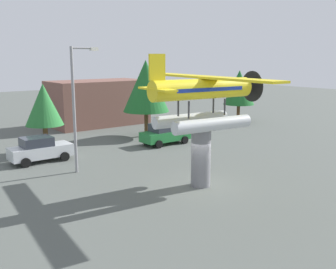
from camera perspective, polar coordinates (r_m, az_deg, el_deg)
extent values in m
plane|color=#515651|center=(22.49, 4.72, -7.40)|extent=(140.00, 140.00, 0.00)
cylinder|color=slate|center=(22.02, 4.79, -3.31)|extent=(1.10, 1.10, 3.31)
cylinder|color=silver|center=(20.82, 6.52, 1.46)|extent=(4.85, 1.20, 0.70)
cylinder|color=#333338|center=(21.84, 8.23, 3.99)|extent=(0.11, 0.11, 0.90)
cylinder|color=#333338|center=(20.39, 3.04, 3.58)|extent=(0.11, 0.11, 0.90)
cylinder|color=silver|center=(22.40, 3.35, 2.20)|extent=(4.85, 1.20, 0.70)
cylinder|color=#333338|center=(22.61, 6.61, 4.27)|extent=(0.11, 0.11, 0.90)
cylinder|color=#333338|center=(21.21, 1.50, 3.89)|extent=(0.11, 0.11, 0.90)
cylinder|color=yellow|center=(21.38, 4.96, 6.61)|extent=(6.28, 1.74, 1.10)
cube|color=#193399|center=(21.50, 5.39, 6.62)|extent=(4.43, 1.58, 0.20)
cone|color=#262628|center=(23.47, 11.38, 6.83)|extent=(0.79, 0.95, 0.88)
cylinder|color=black|center=(23.74, 12.10, 6.85)|extent=(0.23, 1.79, 1.80)
cube|color=yellow|center=(21.59, 5.85, 8.26)|extent=(2.18, 10.46, 0.12)
cube|color=yellow|center=(19.84, -1.58, 6.58)|extent=(0.99, 2.86, 0.10)
cube|color=yellow|center=(19.78, -1.60, 9.76)|extent=(0.91, 0.21, 1.30)
cube|color=silver|center=(28.65, -17.99, -2.34)|extent=(4.20, 1.70, 0.80)
cube|color=#2D333D|center=(28.42, -18.55, -1.00)|extent=(2.00, 1.56, 0.64)
cylinder|color=black|center=(28.40, -14.76, -3.11)|extent=(0.64, 0.22, 0.64)
cylinder|color=black|center=(30.02, -16.11, -2.42)|extent=(0.64, 0.22, 0.64)
cylinder|color=black|center=(27.50, -19.94, -3.88)|extent=(0.64, 0.22, 0.64)
cylinder|color=black|center=(29.18, -21.04, -3.12)|extent=(0.64, 0.22, 0.64)
cube|color=#237A38|center=(32.70, -0.37, -0.16)|extent=(4.20, 1.70, 0.80)
cube|color=#2D333D|center=(32.42, -0.72, 1.04)|extent=(2.00, 1.56, 0.64)
cylinder|color=black|center=(32.92, 2.45, -0.80)|extent=(0.64, 0.22, 0.64)
cylinder|color=black|center=(34.29, 0.51, -0.31)|extent=(0.64, 0.22, 0.64)
cylinder|color=black|center=(31.29, -1.33, -1.43)|extent=(0.64, 0.22, 0.64)
cylinder|color=black|center=(32.72, -3.21, -0.88)|extent=(0.64, 0.22, 0.64)
cylinder|color=gray|center=(24.82, -13.48, 3.33)|extent=(0.18, 0.18, 7.79)
cylinder|color=gray|center=(24.95, -12.18, 12.17)|extent=(1.60, 0.12, 0.12)
cube|color=silver|center=(25.26, -10.71, 12.10)|extent=(0.50, 0.28, 0.20)
cube|color=brown|center=(42.77, -10.12, 4.58)|extent=(10.02, 5.35, 4.72)
cylinder|color=brown|center=(31.01, -17.31, -0.64)|extent=(0.36, 0.36, 2.13)
cone|color=#287033|center=(30.60, -17.60, 4.16)|extent=(2.79, 2.79, 3.11)
cylinder|color=brown|center=(35.98, -3.17, 1.56)|extent=(0.36, 0.36, 2.30)
cone|color=#1E6028|center=(35.56, -3.23, 7.06)|extent=(4.15, 4.15, 4.61)
cylinder|color=brown|center=(44.50, 10.16, 3.06)|extent=(0.36, 0.36, 1.98)
cone|color=#1E6028|center=(44.20, 10.29, 6.75)|extent=(3.39, 3.39, 3.77)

